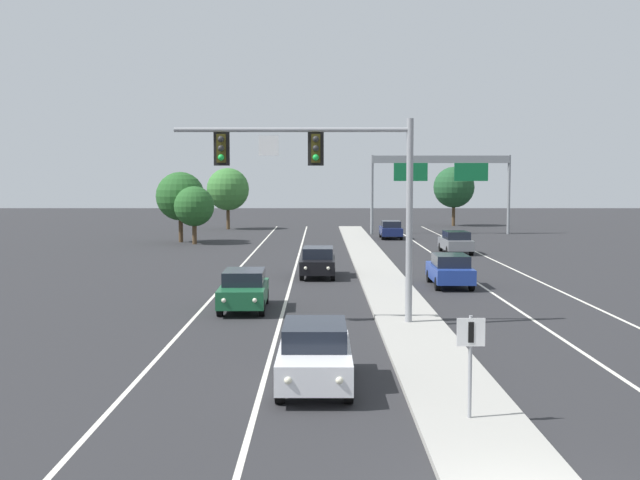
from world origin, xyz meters
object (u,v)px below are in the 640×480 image
object	(u,v)px
car_oncoming_black	(317,262)
tree_far_left_b	(227,189)
overhead_signal_mast	(331,175)
highway_sign_gantry	(440,169)
tree_far_left_c	(193,206)
car_receding_navy	(390,229)
tree_far_left_a	(179,196)
tree_far_right_a	(453,187)
car_oncoming_white	(314,354)
median_sign_post	(469,351)
car_receding_grey	(455,242)
car_receding_blue	(449,270)
car_oncoming_green	(243,289)

from	to	relation	value
car_oncoming_black	tree_far_left_b	size ratio (longest dim) A/B	0.70
overhead_signal_mast	highway_sign_gantry	xyz separation A→B (m)	(11.00, 46.91, 0.79)
tree_far_left_c	car_receding_navy	bearing A→B (deg)	19.64
tree_far_left_a	tree_far_right_a	size ratio (longest dim) A/B	0.88
tree_far_left_c	car_oncoming_white	bearing A→B (deg)	-77.07
median_sign_post	tree_far_left_c	distance (m)	48.50
car_receding_navy	tree_far_left_b	world-z (taller)	tree_far_left_b
car_receding_grey	highway_sign_gantry	size ratio (longest dim) A/B	0.34
car_receding_grey	highway_sign_gantry	bearing A→B (deg)	84.54
car_receding_blue	highway_sign_gantry	bearing A→B (deg)	82.06
car_oncoming_white	car_receding_blue	size ratio (longest dim) A/B	1.00
car_receding_grey	tree_far_left_c	distance (m)	21.33
tree_far_right_a	car_oncoming_black	bearing A→B (deg)	-108.14
car_receding_grey	highway_sign_gantry	world-z (taller)	highway_sign_gantry
car_receding_grey	car_oncoming_white	bearing A→B (deg)	-105.27
median_sign_post	car_oncoming_black	distance (m)	25.65
median_sign_post	car_receding_grey	xyz separation A→B (m)	(6.38, 38.71, -0.77)
car_oncoming_black	highway_sign_gantry	xyz separation A→B (m)	(11.54, 32.79, 5.34)
highway_sign_gantry	tree_far_right_a	xyz separation A→B (m)	(3.52, 13.19, -1.85)
car_oncoming_white	tree_far_left_a	bearing A→B (deg)	104.11
median_sign_post	tree_far_right_a	size ratio (longest dim) A/B	0.33
car_receding_blue	car_receding_navy	world-z (taller)	same
car_oncoming_green	tree_far_left_c	world-z (taller)	tree_far_left_c
car_oncoming_green	tree_far_left_c	size ratio (longest dim) A/B	0.96
car_oncoming_green	tree_far_left_c	distance (m)	32.65
highway_sign_gantry	tree_far_left_c	bearing A→B (deg)	-151.73
car_receding_navy	tree_far_right_a	size ratio (longest dim) A/B	0.68
car_oncoming_black	car_receding_blue	xyz separation A→B (m)	(6.44, -3.80, 0.00)
car_receding_navy	tree_far_left_c	size ratio (longest dim) A/B	0.96
overhead_signal_mast	median_sign_post	bearing A→B (deg)	-76.32
highway_sign_gantry	tree_far_left_b	xyz separation A→B (m)	(-21.04, 7.32, -1.99)
median_sign_post	tree_far_left_c	bearing A→B (deg)	105.92
car_oncoming_black	car_receding_blue	world-z (taller)	same
car_oncoming_green	highway_sign_gantry	size ratio (longest dim) A/B	0.34
median_sign_post	tree_far_left_b	bearing A→B (deg)	101.05
car_oncoming_black	median_sign_post	bearing A→B (deg)	-82.62
tree_far_left_b	tree_far_right_a	bearing A→B (deg)	13.45
car_receding_grey	car_receding_navy	distance (m)	14.14
tree_far_right_a	highway_sign_gantry	bearing A→B (deg)	-104.93
car_oncoming_black	tree_far_left_c	size ratio (longest dim) A/B	0.96
overhead_signal_mast	tree_far_right_a	bearing A→B (deg)	76.42
car_receding_navy	highway_sign_gantry	distance (m)	9.42
car_receding_blue	tree_far_right_a	xyz separation A→B (m)	(8.62, 49.77, 3.50)
median_sign_post	car_receding_grey	distance (m)	39.24
overhead_signal_mast	car_receding_navy	distance (m)	41.81
car_receding_navy	car_oncoming_black	bearing A→B (deg)	-103.19
median_sign_post	tree_far_left_b	xyz separation A→B (m)	(-12.80, 65.52, 2.59)
car_oncoming_black	tree_far_left_b	distance (m)	41.35
overhead_signal_mast	car_oncoming_green	world-z (taller)	overhead_signal_mast
car_receding_grey	tree_far_right_a	bearing A→B (deg)	80.65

